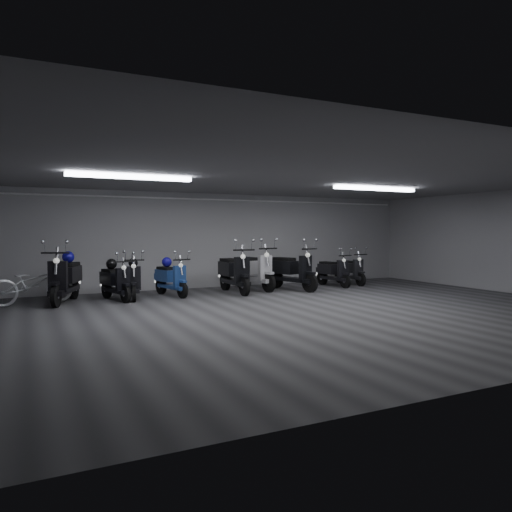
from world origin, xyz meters
name	(u,v)px	position (x,y,z in m)	size (l,w,h in m)	color
floor	(290,313)	(0.00, 0.00, -0.01)	(14.00, 10.00, 0.01)	#363538
ceiling	(291,176)	(0.00, 0.00, 2.80)	(14.00, 10.00, 0.01)	slate
back_wall	(207,241)	(0.00, 5.00, 1.40)	(14.00, 0.01, 2.80)	#99999B
fluor_strip_left	(131,177)	(-3.00, 1.00, 2.74)	(2.40, 0.18, 0.08)	white
fluor_strip_right	(376,189)	(3.00, 1.00, 2.74)	(2.40, 0.18, 0.08)	white
conduit	(208,199)	(0.00, 4.92, 2.62)	(0.05, 0.05, 13.60)	white
scooter_0	(65,271)	(-4.06, 3.49, 0.75)	(0.67, 2.01, 1.50)	black
scooter_1	(116,276)	(-2.92, 3.40, 0.60)	(0.54, 1.62, 1.21)	black
scooter_3	(133,274)	(-2.48, 3.49, 0.62)	(0.55, 1.66, 1.24)	black
scooter_4	(171,273)	(-1.50, 3.57, 0.60)	(0.54, 1.62, 1.21)	navy
scooter_5	(234,266)	(0.22, 3.44, 0.74)	(0.67, 2.00, 1.49)	black
scooter_6	(254,264)	(1.01, 3.83, 0.75)	(0.67, 2.01, 1.50)	silver
scooter_7	(292,264)	(1.95, 3.30, 0.74)	(0.67, 2.00, 1.49)	black
scooter_8	(334,267)	(3.56, 3.57, 0.60)	(0.53, 1.60, 1.19)	black
scooter_9	(350,266)	(4.32, 3.77, 0.60)	(0.54, 1.62, 1.20)	black
bicycle	(32,279)	(-4.76, 3.62, 0.59)	(0.64, 1.81, 1.17)	silver
helmet_0	(111,264)	(-2.98, 3.62, 0.88)	(0.26, 0.26, 0.26)	black
helmet_1	(133,263)	(-2.44, 3.72, 0.89)	(0.24, 0.24, 0.24)	black
helmet_2	(68,257)	(-3.96, 3.75, 1.07)	(0.28, 0.28, 0.28)	#100B80
helmet_3	(167,262)	(-1.55, 3.78, 0.88)	(0.26, 0.26, 0.26)	#130C89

